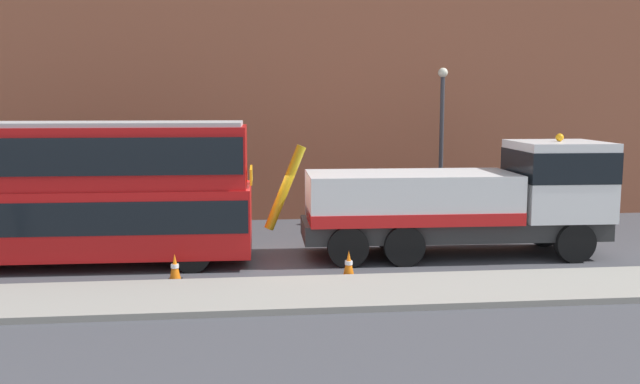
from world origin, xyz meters
The scene contains 8 objects.
ground_plane centered at (0.00, 0.00, 0.00)m, with size 120.00×120.00×0.00m, color #424247.
near_kerb centered at (0.00, -4.20, 0.07)m, with size 60.00×2.80×0.15m, color gray.
building_facade centered at (0.00, 7.05, 8.07)m, with size 60.00×1.50×16.00m.
recovery_tow_truck centered at (5.74, -0.40, 1.76)m, with size 10.17×2.83×3.67m.
double_decker_bus centered at (-6.25, -0.38, 2.23)m, with size 11.09×2.79×4.06m.
traffic_cone_near_bus centered at (-2.75, -2.41, 0.34)m, with size 0.36×0.36×0.72m.
traffic_cone_midway centered at (1.78, -2.55, 0.34)m, with size 0.36×0.36×0.72m.
street_lamp centered at (6.38, 4.86, 3.47)m, with size 0.36×0.36×5.83m.
Camera 1 is at (-0.89, -20.06, 4.69)m, focal length 38.51 mm.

